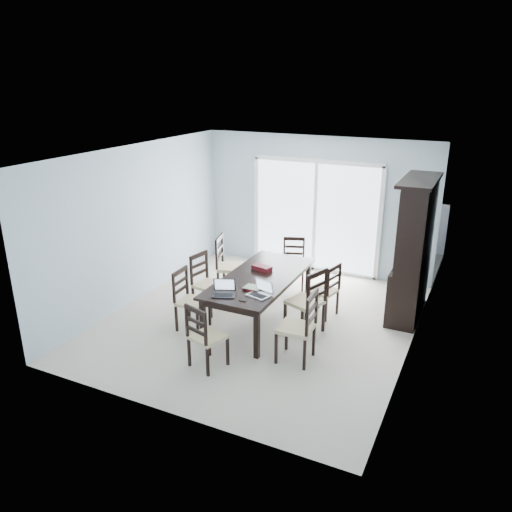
% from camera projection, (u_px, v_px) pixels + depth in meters
% --- Properties ---
extents(floor, '(5.00, 5.00, 0.00)m').
position_uv_depth(floor, '(260.00, 321.00, 7.81)').
color(floor, beige).
rests_on(floor, ground).
extents(ceiling, '(5.00, 5.00, 0.00)m').
position_uv_depth(ceiling, '(261.00, 153.00, 6.93)').
color(ceiling, white).
rests_on(ceiling, back_wall).
extents(back_wall, '(4.50, 0.02, 2.60)m').
position_uv_depth(back_wall, '(316.00, 205.00, 9.49)').
color(back_wall, '#A6BAC7').
rests_on(back_wall, floor).
extents(wall_left, '(0.02, 5.00, 2.60)m').
position_uv_depth(wall_left, '(138.00, 224.00, 8.29)').
color(wall_left, '#A6BAC7').
rests_on(wall_left, floor).
extents(wall_right, '(0.02, 5.00, 2.60)m').
position_uv_depth(wall_right, '(417.00, 266.00, 6.46)').
color(wall_right, '#A6BAC7').
rests_on(wall_right, floor).
extents(balcony, '(4.50, 2.00, 0.10)m').
position_uv_depth(balcony, '(329.00, 256.00, 10.80)').
color(balcony, gray).
rests_on(balcony, ground).
extents(railing, '(4.50, 0.06, 1.10)m').
position_uv_depth(railing, '(343.00, 218.00, 11.44)').
color(railing, '#99999E').
rests_on(railing, balcony).
extents(dining_table, '(1.00, 2.20, 0.75)m').
position_uv_depth(dining_table, '(260.00, 281.00, 7.58)').
color(dining_table, black).
rests_on(dining_table, floor).
extents(china_hutch, '(0.50, 1.38, 2.20)m').
position_uv_depth(china_hutch, '(413.00, 251.00, 7.69)').
color(china_hutch, black).
rests_on(china_hutch, floor).
extents(sliding_door, '(2.52, 0.05, 2.18)m').
position_uv_depth(sliding_door, '(315.00, 216.00, 9.54)').
color(sliding_door, silver).
rests_on(sliding_door, floor).
extents(chair_left_near, '(0.43, 0.42, 1.07)m').
position_uv_depth(chair_left_near, '(187.00, 293.00, 7.43)').
color(chair_left_near, black).
rests_on(chair_left_near, floor).
extents(chair_left_mid, '(0.49, 0.48, 1.10)m').
position_uv_depth(chair_left_mid, '(204.00, 276.00, 8.02)').
color(chair_left_mid, black).
rests_on(chair_left_mid, floor).
extents(chair_left_far, '(0.57, 0.56, 1.21)m').
position_uv_depth(chair_left_far, '(226.00, 259.00, 8.60)').
color(chair_left_far, black).
rests_on(chair_left_far, floor).
extents(chair_right_near, '(0.46, 0.45, 1.16)m').
position_uv_depth(chair_right_near, '(303.00, 320.00, 6.51)').
color(chair_right_near, black).
rests_on(chair_right_near, floor).
extents(chair_right_mid, '(0.58, 0.57, 1.19)m').
position_uv_depth(chair_right_mid, '(311.00, 295.00, 7.21)').
color(chair_right_mid, black).
rests_on(chair_right_mid, floor).
extents(chair_right_far, '(0.47, 0.46, 1.02)m').
position_uv_depth(chair_right_far, '(328.00, 285.00, 7.78)').
color(chair_right_far, black).
rests_on(chair_right_far, floor).
extents(chair_end_near, '(0.49, 0.50, 1.05)m').
position_uv_depth(chair_end_near, '(202.00, 330.00, 6.36)').
color(chair_end_near, black).
rests_on(chair_end_near, floor).
extents(chair_end_far, '(0.50, 0.51, 1.03)m').
position_uv_depth(chair_end_far, '(294.00, 257.00, 8.97)').
color(chair_end_far, black).
rests_on(chair_end_far, floor).
extents(laptop_dark, '(0.37, 0.31, 0.21)m').
position_uv_depth(laptop_dark, '(224.00, 292.00, 6.88)').
color(laptop_dark, black).
rests_on(laptop_dark, dining_table).
extents(laptop_silver, '(0.35, 0.29, 0.21)m').
position_uv_depth(laptop_silver, '(258.00, 293.00, 6.87)').
color(laptop_silver, silver).
rests_on(laptop_silver, dining_table).
extents(book_stack, '(0.26, 0.20, 0.04)m').
position_uv_depth(book_stack, '(252.00, 288.00, 7.10)').
color(book_stack, maroon).
rests_on(book_stack, dining_table).
extents(cell_phone, '(0.10, 0.05, 0.01)m').
position_uv_depth(cell_phone, '(243.00, 301.00, 6.73)').
color(cell_phone, black).
rests_on(cell_phone, dining_table).
extents(game_box, '(0.33, 0.21, 0.08)m').
position_uv_depth(game_box, '(262.00, 268.00, 7.79)').
color(game_box, '#4E0F11').
rests_on(game_box, dining_table).
extents(hot_tub, '(1.88, 1.71, 0.92)m').
position_uv_depth(hot_tub, '(308.00, 232.00, 10.68)').
color(hot_tub, brown).
rests_on(hot_tub, balcony).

